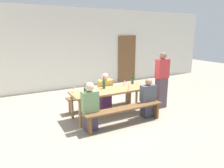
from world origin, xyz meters
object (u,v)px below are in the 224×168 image
(wine_bottle_1, at_px, (104,84))
(wine_glass_0, at_px, (74,88))
(seated_guest_near_1, at_px, (148,99))
(tasting_table, at_px, (112,92))
(seated_guest_far_0, at_px, (105,93))
(standing_host, at_px, (162,81))
(bench_near, at_px, (125,111))
(wine_glass_1, at_px, (125,81))
(seated_guest_near_0, at_px, (90,108))
(wine_bottle_0, at_px, (85,92))
(wine_glass_2, at_px, (129,86))
(wooden_door, at_px, (127,59))
(wine_bottle_2, at_px, (132,80))
(bench_far, at_px, (101,97))

(wine_bottle_1, relative_size, wine_glass_0, 1.83)
(wine_glass_0, distance_m, seated_guest_near_1, 1.98)
(tasting_table, bearing_deg, seated_guest_far_0, 83.90)
(tasting_table, relative_size, standing_host, 1.32)
(bench_near, bearing_deg, wine_glass_1, 58.93)
(wine_glass_1, relative_size, seated_guest_near_0, 0.14)
(seated_guest_near_1, bearing_deg, wine_bottle_0, 80.94)
(tasting_table, relative_size, seated_guest_near_1, 2.08)
(wine_glass_0, bearing_deg, seated_guest_far_0, 16.72)
(tasting_table, distance_m, wine_glass_2, 0.49)
(wooden_door, bearing_deg, bench_near, -122.90)
(wine_bottle_1, xyz_separation_m, seated_guest_far_0, (0.21, 0.33, -0.36))
(seated_guest_far_0, distance_m, standing_host, 1.73)
(bench_near, distance_m, wine_glass_2, 0.75)
(wine_glass_1, xyz_separation_m, standing_host, (1.08, -0.37, -0.04))
(tasting_table, bearing_deg, seated_guest_near_0, -148.89)
(bench_near, distance_m, seated_guest_far_0, 1.19)
(wine_bottle_1, distance_m, wine_glass_2, 0.68)
(bench_near, distance_m, wine_bottle_2, 1.35)
(wine_glass_1, bearing_deg, wine_bottle_1, -174.12)
(bench_far, distance_m, seated_guest_near_1, 1.44)
(wine_glass_2, bearing_deg, bench_far, 112.16)
(wooden_door, relative_size, wine_bottle_2, 7.10)
(tasting_table, bearing_deg, wine_bottle_2, 17.68)
(bench_near, bearing_deg, seated_guest_far_0, 87.33)
(bench_far, bearing_deg, bench_near, -90.00)
(wine_glass_1, relative_size, seated_guest_far_0, 0.14)
(standing_host, bearing_deg, wine_glass_1, -18.83)
(wine_bottle_0, distance_m, wine_glass_2, 1.23)
(bench_near, bearing_deg, tasting_table, 90.00)
(tasting_table, bearing_deg, wooden_door, 52.19)
(wooden_door, xyz_separation_m, wine_bottle_0, (-3.45, -3.58, -0.19))
(tasting_table, bearing_deg, wine_glass_1, 24.66)
(wine_glass_0, bearing_deg, wine_bottle_1, -1.32)
(seated_guest_near_0, bearing_deg, wine_bottle_1, -45.21)
(seated_guest_near_0, bearing_deg, wooden_door, -41.80)
(tasting_table, bearing_deg, bench_near, -90.00)
(wooden_door, relative_size, wine_glass_1, 13.39)
(tasting_table, height_order, wine_bottle_1, wine_bottle_1)
(wooden_door, relative_size, wine_glass_0, 11.42)
(wooden_door, height_order, wine_bottle_1, wooden_door)
(wine_glass_0, distance_m, seated_guest_far_0, 1.15)
(seated_guest_far_0, relative_size, standing_host, 0.65)
(wooden_door, distance_m, wine_bottle_1, 4.18)
(wine_bottle_0, height_order, seated_guest_near_0, seated_guest_near_0)
(seated_guest_near_1, relative_size, standing_host, 0.63)
(wine_bottle_0, bearing_deg, wine_bottle_2, 16.89)
(tasting_table, distance_m, bench_near, 0.73)
(tasting_table, distance_m, standing_host, 1.64)
(wine_bottle_1, bearing_deg, bench_far, 72.57)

